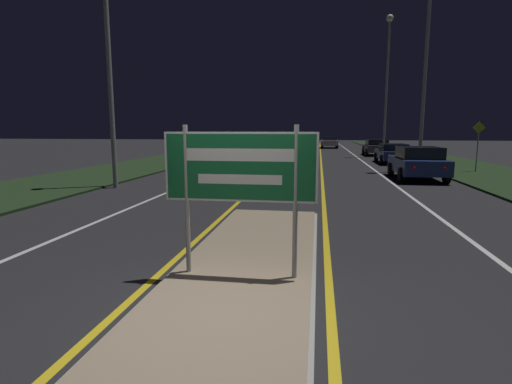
# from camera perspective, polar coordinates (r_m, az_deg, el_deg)

# --- Properties ---
(ground_plane) EXTENTS (160.00, 160.00, 0.00)m
(ground_plane) POSITION_cam_1_polar(r_m,az_deg,el_deg) (5.10, -4.78, -17.09)
(ground_plane) COLOR #232326
(median_island) EXTENTS (2.23, 9.62, 0.10)m
(median_island) POSITION_cam_1_polar(r_m,az_deg,el_deg) (6.10, -2.22, -12.16)
(median_island) COLOR #999993
(median_island) RESTS_ON ground_plane
(verge_left) EXTENTS (5.00, 100.00, 0.08)m
(verge_left) POSITION_cam_1_polar(r_m,az_deg,el_deg) (26.74, -14.56, 3.97)
(verge_left) COLOR #1E3319
(verge_left) RESTS_ON ground_plane
(verge_right) EXTENTS (5.00, 100.00, 0.08)m
(verge_right) POSITION_cam_1_polar(r_m,az_deg,el_deg) (25.94, 27.76, 3.08)
(verge_right) COLOR #1E3319
(verge_right) RESTS_ON ground_plane
(centre_line_yellow_left) EXTENTS (0.12, 70.00, 0.01)m
(centre_line_yellow_left) POSITION_cam_1_polar(r_m,az_deg,el_deg) (29.63, 4.20, 4.62)
(centre_line_yellow_left) COLOR gold
(centre_line_yellow_left) RESTS_ON ground_plane
(centre_line_yellow_right) EXTENTS (0.12, 70.00, 0.01)m
(centre_line_yellow_right) POSITION_cam_1_polar(r_m,az_deg,el_deg) (29.53, 9.27, 4.51)
(centre_line_yellow_right) COLOR gold
(centre_line_yellow_right) RESTS_ON ground_plane
(lane_line_white_left) EXTENTS (0.12, 70.00, 0.01)m
(lane_line_white_left) POSITION_cam_1_polar(r_m,az_deg,el_deg) (30.01, -1.34, 4.70)
(lane_line_white_left) COLOR silver
(lane_line_white_left) RESTS_ON ground_plane
(lane_line_white_right) EXTENTS (0.12, 70.00, 0.01)m
(lane_line_white_right) POSITION_cam_1_polar(r_m,az_deg,el_deg) (29.70, 14.88, 4.35)
(lane_line_white_right) COLOR silver
(lane_line_white_right) RESTS_ON ground_plane
(edge_line_white_left) EXTENTS (0.10, 70.00, 0.01)m
(edge_line_white_left) POSITION_cam_1_polar(r_m,az_deg,el_deg) (30.68, -6.88, 4.73)
(edge_line_white_left) COLOR silver
(edge_line_white_left) RESTS_ON ground_plane
(edge_line_white_right) EXTENTS (0.10, 70.00, 0.01)m
(edge_line_white_right) POSITION_cam_1_polar(r_m,az_deg,el_deg) (30.16, 20.57, 4.15)
(edge_line_white_right) COLOR silver
(edge_line_white_right) RESTS_ON ground_plane
(highway_sign) EXTENTS (2.22, 0.07, 2.20)m
(highway_sign) POSITION_cam_1_polar(r_m,az_deg,el_deg) (5.72, -2.33, 2.81)
(highway_sign) COLOR #9E9E99
(highway_sign) RESTS_ON median_island
(streetlight_left_near) EXTENTS (0.46, 0.46, 9.01)m
(streetlight_left_near) POSITION_cam_1_polar(r_m,az_deg,el_deg) (16.49, -20.42, 19.69)
(streetlight_left_near) COLOR #9E9E99
(streetlight_left_near) RESTS_ON ground_plane
(streetlight_right_near) EXTENTS (0.57, 0.57, 10.16)m
(streetlight_right_near) POSITION_cam_1_polar(r_m,az_deg,el_deg) (23.57, 23.25, 19.24)
(streetlight_right_near) COLOR #9E9E99
(streetlight_right_near) RESTS_ON ground_plane
(streetlight_right_far) EXTENTS (0.56, 0.56, 11.04)m
(streetlight_right_far) POSITION_cam_1_polar(r_m,az_deg,el_deg) (34.64, 18.28, 16.67)
(streetlight_right_far) COLOR #9E9E99
(streetlight_right_far) RESTS_ON ground_plane
(car_receding_0) EXTENTS (2.03, 4.12, 1.47)m
(car_receding_0) POSITION_cam_1_polar(r_m,az_deg,el_deg) (19.34, 22.10, 3.95)
(car_receding_0) COLOR navy
(car_receding_0) RESTS_ON ground_plane
(car_receding_1) EXTENTS (1.90, 4.31, 1.29)m
(car_receding_1) POSITION_cam_1_polar(r_m,az_deg,el_deg) (27.90, 18.93, 5.31)
(car_receding_1) COLOR navy
(car_receding_1) RESTS_ON ground_plane
(car_receding_2) EXTENTS (2.02, 4.29, 1.37)m
(car_receding_2) POSITION_cam_1_polar(r_m,az_deg,el_deg) (36.02, 16.80, 6.19)
(car_receding_2) COLOR #4C514C
(car_receding_2) RESTS_ON ground_plane
(car_receding_3) EXTENTS (1.94, 4.79, 1.36)m
(car_receding_3) POSITION_cam_1_polar(r_m,az_deg,el_deg) (48.99, 10.47, 7.07)
(car_receding_3) COLOR #B7B7BC
(car_receding_3) RESTS_ON ground_plane
(car_approaching_0) EXTENTS (1.90, 4.17, 1.52)m
(car_approaching_0) POSITION_cam_1_polar(r_m,az_deg,el_deg) (17.17, -4.25, 4.10)
(car_approaching_0) COLOR black
(car_approaching_0) RESTS_ON ground_plane
(car_approaching_1) EXTENTS (1.85, 4.73, 1.46)m
(car_approaching_1) POSITION_cam_1_polar(r_m,az_deg,el_deg) (27.94, 0.86, 6.00)
(car_approaching_1) COLOR #B7B7BC
(car_approaching_1) RESTS_ON ground_plane
(car_approaching_2) EXTENTS (1.99, 4.81, 1.37)m
(car_approaching_2) POSITION_cam_1_polar(r_m,az_deg,el_deg) (41.00, 3.98, 6.85)
(car_approaching_2) COLOR black
(car_approaching_2) RESTS_ON ground_plane
(warning_sign) EXTENTS (0.60, 0.06, 2.54)m
(warning_sign) POSITION_cam_1_polar(r_m,az_deg,el_deg) (23.54, 29.13, 6.29)
(warning_sign) COLOR #9E9E99
(warning_sign) RESTS_ON verge_right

